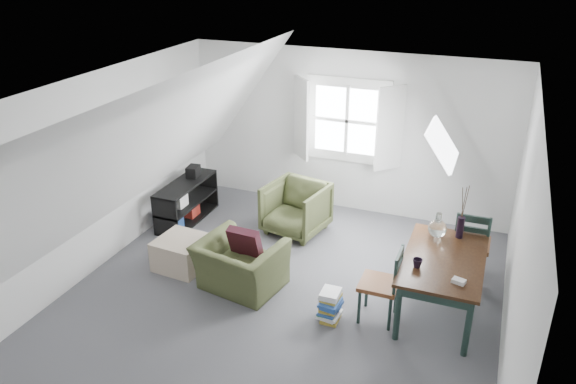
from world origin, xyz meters
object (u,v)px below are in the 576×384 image
at_px(dining_table, 443,265).
at_px(ottoman, 182,253).
at_px(magazine_stack, 330,306).
at_px(media_shelf, 185,204).
at_px(armchair_far, 296,231).
at_px(armchair_near, 241,287).
at_px(dining_chair_near, 383,283).
at_px(dining_chair_far, 471,243).

bearing_deg(dining_table, ottoman, -172.78).
relative_size(ottoman, magazine_stack, 1.67).
xyz_separation_m(media_shelf, magazine_stack, (2.78, -1.52, -0.10)).
distance_m(armchair_far, media_shelf, 1.72).
bearing_deg(ottoman, armchair_near, -9.87).
xyz_separation_m(ottoman, magazine_stack, (2.15, -0.37, -0.02)).
xyz_separation_m(armchair_near, dining_chair_near, (1.75, 0.01, 0.47)).
height_order(armchair_near, ottoman, ottoman).
height_order(ottoman, dining_chair_far, dining_chair_far).
height_order(armchair_far, dining_chair_near, dining_chair_near).
relative_size(ottoman, dining_chair_near, 0.67).
bearing_deg(armchair_near, armchair_far, -83.99).
xyz_separation_m(armchair_near, armchair_far, (0.12, 1.61, 0.00)).
bearing_deg(media_shelf, dining_chair_far, -5.79).
relative_size(ottoman, dining_table, 0.42).
height_order(armchair_near, magazine_stack, magazine_stack).
distance_m(armchair_far, dining_chair_near, 2.33).
distance_m(armchair_near, ottoman, 0.96).
distance_m(armchair_near, dining_chair_far, 2.90).
distance_m(armchair_near, dining_table, 2.45).
xyz_separation_m(armchair_far, dining_table, (2.22, -1.24, 0.63)).
xyz_separation_m(dining_chair_far, media_shelf, (-4.13, 0.07, -0.22)).
bearing_deg(ottoman, magazine_stack, -9.87).
relative_size(ottoman, dining_chair_far, 0.63).
relative_size(ottoman, media_shelf, 0.50).
bearing_deg(dining_chair_near, dining_table, 109.22).
xyz_separation_m(armchair_near, dining_table, (2.34, 0.37, 0.63)).
relative_size(dining_chair_far, media_shelf, 0.79).
bearing_deg(magazine_stack, ottoman, 170.13).
bearing_deg(dining_chair_near, magazine_stack, -78.67).
bearing_deg(armchair_near, media_shelf, -29.84).
bearing_deg(armchair_near, ottoman, 0.29).
height_order(armchair_near, armchair_far, armchair_far).
relative_size(dining_chair_near, media_shelf, 0.74).
height_order(armchair_near, dining_chair_near, dining_chair_near).
xyz_separation_m(armchair_far, dining_chair_near, (1.63, -1.59, 0.47)).
distance_m(armchair_near, magazine_stack, 1.25).
bearing_deg(dining_chair_far, armchair_far, -25.81).
bearing_deg(dining_table, armchair_near, -167.45).
xyz_separation_m(ottoman, media_shelf, (-0.63, 1.14, 0.08)).
height_order(dining_chair_far, dining_chair_near, dining_chair_far).
height_order(media_shelf, magazine_stack, media_shelf).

